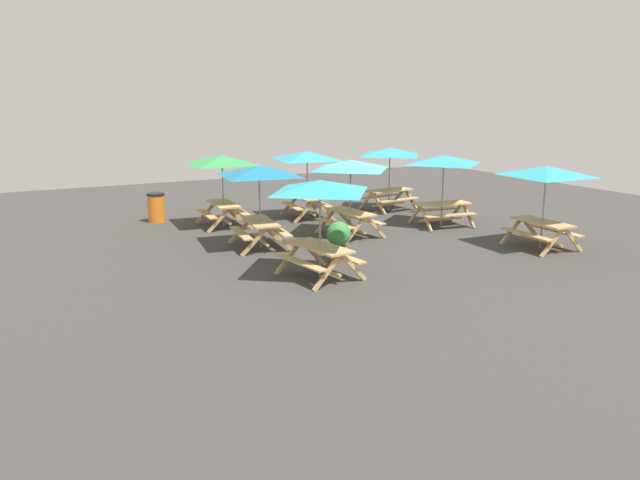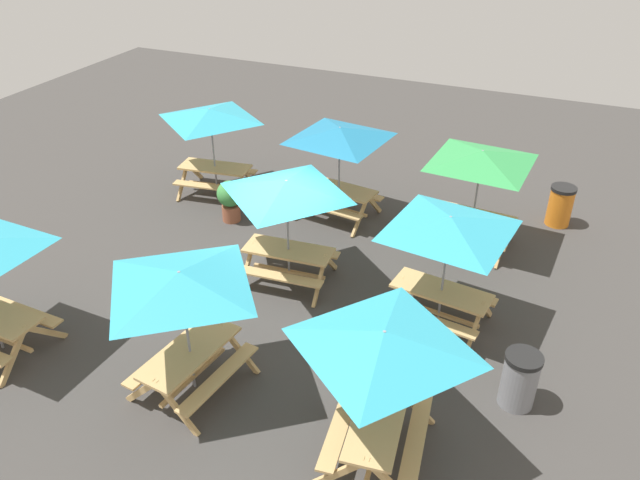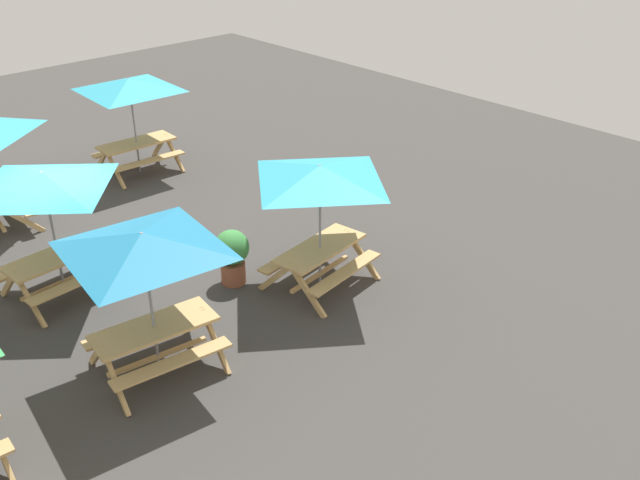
# 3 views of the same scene
# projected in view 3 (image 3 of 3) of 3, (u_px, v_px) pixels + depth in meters

# --- Properties ---
(ground_plane) EXTENTS (29.15, 29.15, 0.00)m
(ground_plane) POSITION_uv_depth(u_px,v_px,m) (67.00, 283.00, 12.81)
(ground_plane) COLOR #3D3A38
(ground_plane) RESTS_ON ground
(picnic_table_0) EXTENTS (2.80, 2.80, 2.34)m
(picnic_table_0) POSITION_uv_depth(u_px,v_px,m) (144.00, 253.00, 9.74)
(picnic_table_0) COLOR tan
(picnic_table_0) RESTS_ON ground
(picnic_table_1) EXTENTS (2.16, 2.16, 2.34)m
(picnic_table_1) POSITION_uv_depth(u_px,v_px,m) (45.00, 189.00, 11.59)
(picnic_table_1) COLOR tan
(picnic_table_1) RESTS_ON ground
(picnic_table_2) EXTENTS (2.26, 2.26, 2.34)m
(picnic_table_2) POSITION_uv_depth(u_px,v_px,m) (320.00, 182.00, 11.84)
(picnic_table_2) COLOR tan
(picnic_table_2) RESTS_ON ground
(picnic_table_7) EXTENTS (2.83, 2.83, 2.34)m
(picnic_table_7) POSITION_uv_depth(u_px,v_px,m) (130.00, 92.00, 16.40)
(picnic_table_7) COLOR tan
(picnic_table_7) RESTS_ON ground
(potted_plant_0) EXTENTS (0.62, 0.62, 1.03)m
(potted_plant_0) POSITION_uv_depth(u_px,v_px,m) (232.00, 254.00, 12.56)
(potted_plant_0) COLOR #935138
(potted_plant_0) RESTS_ON ground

